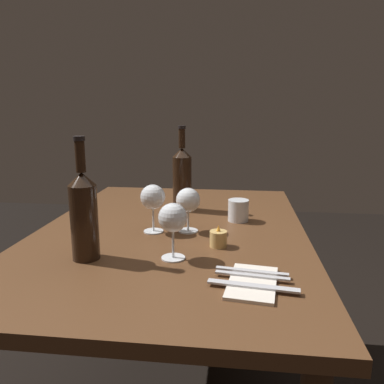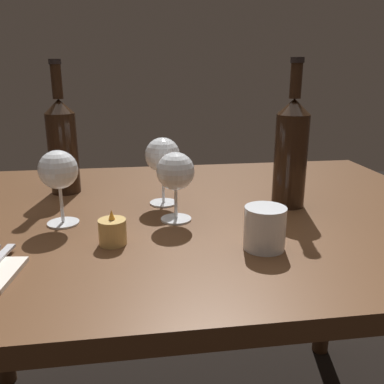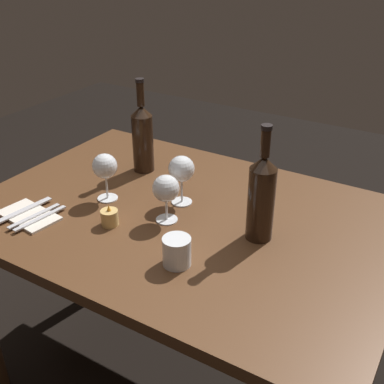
{
  "view_description": "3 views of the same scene",
  "coord_description": "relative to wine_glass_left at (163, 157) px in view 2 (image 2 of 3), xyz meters",
  "views": [
    {
      "loc": [
        1.24,
        0.22,
        1.15
      ],
      "look_at": [
        -0.06,
        0.06,
        0.86
      ],
      "focal_mm": 35.81,
      "sensor_mm": 36.0,
      "label": 1
    },
    {
      "loc": [
        0.11,
        0.89,
        1.06
      ],
      "look_at": [
        -0.01,
        0.06,
        0.8
      ],
      "focal_mm": 38.32,
      "sensor_mm": 36.0,
      "label": 2
    },
    {
      "loc": [
        -0.68,
        1.08,
        1.51
      ],
      "look_at": [
        -0.05,
        0.04,
        0.85
      ],
      "focal_mm": 45.2,
      "sensor_mm": 36.0,
      "label": 3
    }
  ],
  "objects": [
    {
      "name": "wine_bottle",
      "position": [
        -0.29,
        0.06,
        0.02
      ],
      "size": [
        0.08,
        0.08,
        0.34
      ],
      "color": "black",
      "rests_on": "dining_table"
    },
    {
      "name": "wine_glass_centre",
      "position": [
        -0.02,
        0.11,
        -0.01
      ],
      "size": [
        0.08,
        0.08,
        0.15
      ],
      "color": "white",
      "rests_on": "dining_table"
    },
    {
      "name": "votive_candle",
      "position": [
        0.11,
        0.22,
        -0.09
      ],
      "size": [
        0.05,
        0.05,
        0.07
      ],
      "color": "#DBB266",
      "rests_on": "dining_table"
    },
    {
      "name": "wine_glass_right",
      "position": [
        0.22,
        0.1,
        -0.0
      ],
      "size": [
        0.08,
        0.08,
        0.16
      ],
      "color": "white",
      "rests_on": "dining_table"
    },
    {
      "name": "wine_glass_left",
      "position": [
        0.0,
        0.0,
        0.0
      ],
      "size": [
        0.08,
        0.08,
        0.16
      ],
      "color": "white",
      "rests_on": "dining_table"
    },
    {
      "name": "water_tumbler",
      "position": [
        -0.16,
        0.28,
        -0.08
      ],
      "size": [
        0.08,
        0.08,
        0.08
      ],
      "color": "white",
      "rests_on": "dining_table"
    },
    {
      "name": "wine_bottle_second",
      "position": [
        0.25,
        -0.13,
        0.01
      ],
      "size": [
        0.07,
        0.07,
        0.34
      ],
      "color": "black",
      "rests_on": "dining_table"
    },
    {
      "name": "dining_table",
      "position": [
        -0.04,
        0.05,
        -0.21
      ],
      "size": [
        1.3,
        0.9,
        0.74
      ],
      "color": "#56351E",
      "rests_on": "ground"
    }
  ]
}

